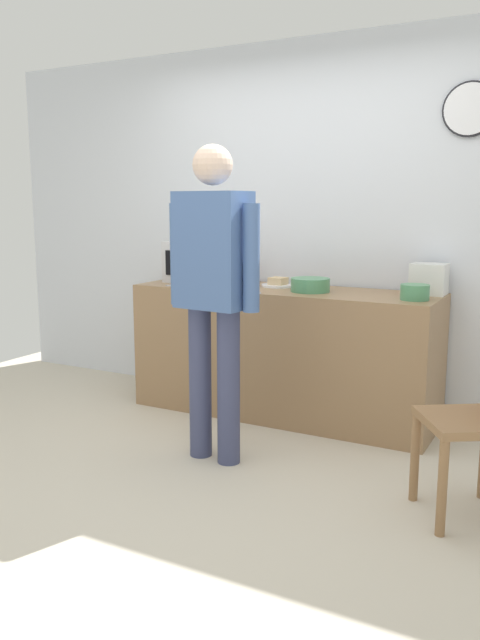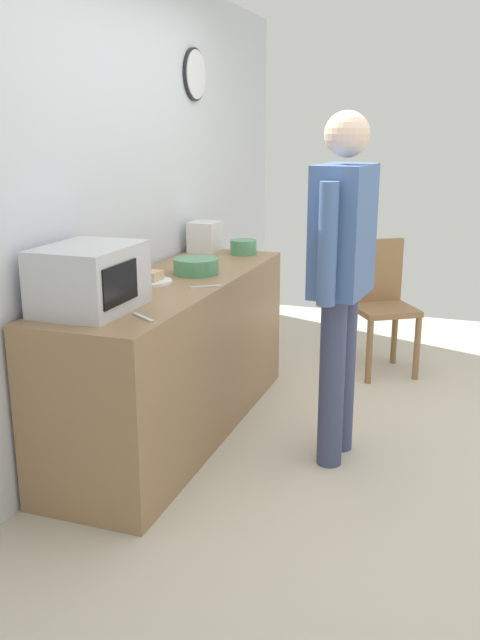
% 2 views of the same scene
% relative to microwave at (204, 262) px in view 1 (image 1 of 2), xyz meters
% --- Properties ---
extents(ground_plane, '(6.00, 6.00, 0.00)m').
position_rel_microwave_xyz_m(ground_plane, '(0.75, -1.31, -1.04)').
color(ground_plane, beige).
extents(back_wall, '(5.40, 0.13, 2.60)m').
position_rel_microwave_xyz_m(back_wall, '(0.75, 0.29, 0.26)').
color(back_wall, silver).
rests_on(back_wall, ground_plane).
extents(kitchen_counter, '(2.11, 0.62, 0.89)m').
position_rel_microwave_xyz_m(kitchen_counter, '(0.70, -0.09, -0.60)').
color(kitchen_counter, '#93704C').
rests_on(kitchen_counter, ground_plane).
extents(microwave, '(0.50, 0.39, 0.30)m').
position_rel_microwave_xyz_m(microwave, '(0.00, 0.00, 0.00)').
color(microwave, silver).
rests_on(microwave, kitchen_counter).
extents(sandwich_plate, '(0.23, 0.23, 0.07)m').
position_rel_microwave_xyz_m(sandwich_plate, '(0.61, -0.00, -0.13)').
color(sandwich_plate, white).
rests_on(sandwich_plate, kitchen_counter).
extents(salad_bowl, '(0.26, 0.26, 0.09)m').
position_rel_microwave_xyz_m(salad_bowl, '(0.91, -0.14, -0.10)').
color(salad_bowl, '#4C8E60').
rests_on(salad_bowl, kitchen_counter).
extents(cereal_bowl, '(0.17, 0.17, 0.09)m').
position_rel_microwave_xyz_m(cereal_bowl, '(1.61, -0.19, -0.10)').
color(cereal_bowl, '#4C8E60').
rests_on(cereal_bowl, kitchen_counter).
extents(toaster, '(0.22, 0.18, 0.20)m').
position_rel_microwave_xyz_m(toaster, '(1.63, 0.09, -0.05)').
color(toaster, silver).
rests_on(toaster, kitchen_counter).
extents(fork_utensil, '(0.12, 0.15, 0.01)m').
position_rel_microwave_xyz_m(fork_utensil, '(0.61, -0.32, -0.15)').
color(fork_utensil, silver).
rests_on(fork_utensil, kitchen_counter).
extents(spoon_utensil, '(0.11, 0.15, 0.01)m').
position_rel_microwave_xyz_m(spoon_utensil, '(-0.05, -0.29, -0.15)').
color(spoon_utensil, silver).
rests_on(spoon_utensil, kitchen_counter).
extents(person_standing, '(0.59, 0.28, 1.79)m').
position_rel_microwave_xyz_m(person_standing, '(0.69, -1.03, 0.01)').
color(person_standing, '#3C4164').
rests_on(person_standing, ground_plane).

